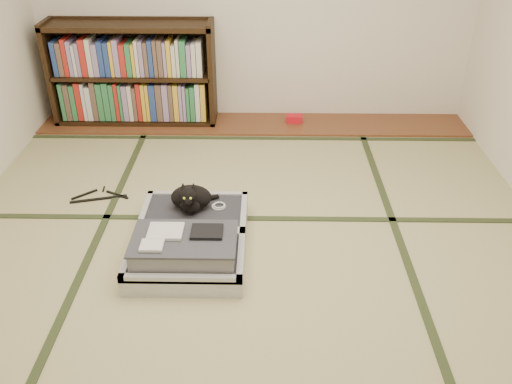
{
  "coord_description": "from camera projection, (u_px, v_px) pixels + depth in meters",
  "views": [
    {
      "loc": [
        0.1,
        -2.74,
        2.12
      ],
      "look_at": [
        0.05,
        0.35,
        0.25
      ],
      "focal_mm": 38.0,
      "sensor_mm": 36.0,
      "label": 1
    }
  ],
  "objects": [
    {
      "name": "floor",
      "position": [
        247.0,
        254.0,
        3.44
      ],
      "size": [
        4.5,
        4.5,
        0.0
      ],
      "primitive_type": "plane",
      "color": "tan",
      "rests_on": "ground"
    },
    {
      "name": "red_item",
      "position": [
        294.0,
        119.0,
        5.15
      ],
      "size": [
        0.16,
        0.1,
        0.07
      ],
      "primitive_type": "cube",
      "rotation": [
        0.0,
        0.0,
        -0.07
      ],
      "color": "red",
      "rests_on": "wood_strip"
    },
    {
      "name": "cable_coil",
      "position": [
        219.0,
        206.0,
        3.66
      ],
      "size": [
        0.1,
        0.1,
        0.02
      ],
      "color": "white",
      "rests_on": "suitcase"
    },
    {
      "name": "suitcase",
      "position": [
        189.0,
        240.0,
        3.41
      ],
      "size": [
        0.7,
        0.94,
        0.28
      ],
      "color": "silver",
      "rests_on": "floor"
    },
    {
      "name": "tatami_borders",
      "position": [
        249.0,
        211.0,
        3.87
      ],
      "size": [
        4.0,
        4.5,
        0.01
      ],
      "color": "#2D381E",
      "rests_on": "ground"
    },
    {
      "name": "cat",
      "position": [
        191.0,
        198.0,
        3.59
      ],
      "size": [
        0.31,
        0.31,
        0.25
      ],
      "color": "black",
      "rests_on": "suitcase"
    },
    {
      "name": "wood_strip",
      "position": [
        254.0,
        124.0,
        5.15
      ],
      "size": [
        4.0,
        0.5,
        0.02
      ],
      "primitive_type": "cube",
      "color": "brown",
      "rests_on": "ground"
    },
    {
      "name": "hanger",
      "position": [
        100.0,
        197.0,
        4.03
      ],
      "size": [
        0.42,
        0.24,
        0.01
      ],
      "color": "black",
      "rests_on": "floor"
    },
    {
      "name": "room_shell",
      "position": [
        245.0,
        20.0,
        2.69
      ],
      "size": [
        4.5,
        4.5,
        4.5
      ],
      "color": "white",
      "rests_on": "ground"
    },
    {
      "name": "bookcase",
      "position": [
        133.0,
        76.0,
        5.0
      ],
      "size": [
        1.5,
        0.34,
        0.97
      ],
      "color": "black",
      "rests_on": "wood_strip"
    }
  ]
}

